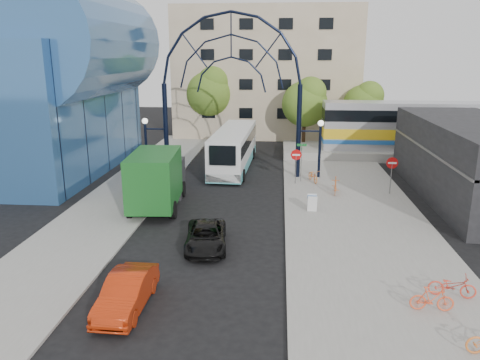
# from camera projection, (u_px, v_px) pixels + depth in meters

# --- Properties ---
(ground) EXTENTS (120.00, 120.00, 0.00)m
(ground) POSITION_uv_depth(u_px,v_px,m) (202.00, 251.00, 22.49)
(ground) COLOR black
(ground) RESTS_ON ground
(sidewalk_east) EXTENTS (8.00, 56.00, 0.12)m
(sidewalk_east) POSITION_uv_depth(u_px,v_px,m) (358.00, 225.00, 25.66)
(sidewalk_east) COLOR gray
(sidewalk_east) RESTS_ON ground
(plaza_west) EXTENTS (5.00, 50.00, 0.12)m
(plaza_west) POSITION_uv_depth(u_px,v_px,m) (114.00, 206.00, 28.77)
(plaza_west) COLOR gray
(plaza_west) RESTS_ON ground
(gateway_arch) EXTENTS (13.64, 0.44, 12.10)m
(gateway_arch) POSITION_uv_depth(u_px,v_px,m) (231.00, 62.00, 33.69)
(gateway_arch) COLOR black
(gateway_arch) RESTS_ON ground
(stop_sign) EXTENTS (0.80, 0.07, 2.50)m
(stop_sign) POSITION_uv_depth(u_px,v_px,m) (296.00, 158.00, 33.10)
(stop_sign) COLOR slate
(stop_sign) RESTS_ON sidewalk_east
(do_not_enter_sign) EXTENTS (0.76, 0.07, 2.48)m
(do_not_enter_sign) POSITION_uv_depth(u_px,v_px,m) (392.00, 167.00, 30.68)
(do_not_enter_sign) COLOR slate
(do_not_enter_sign) RESTS_ON sidewalk_east
(street_name_sign) EXTENTS (0.70, 0.70, 2.80)m
(street_name_sign) POSITION_uv_depth(u_px,v_px,m) (301.00, 154.00, 33.61)
(street_name_sign) COLOR slate
(street_name_sign) RESTS_ON sidewalk_east
(sandwich_board) EXTENTS (0.55, 0.61, 0.99)m
(sandwich_board) POSITION_uv_depth(u_px,v_px,m) (312.00, 201.00, 27.58)
(sandwich_board) COLOR white
(sandwich_board) RESTS_ON sidewalk_east
(transit_hall) EXTENTS (16.50, 18.00, 14.50)m
(transit_hall) POSITION_uv_depth(u_px,v_px,m) (37.00, 86.00, 36.39)
(transit_hall) COLOR #315F97
(transit_hall) RESTS_ON ground
(commercial_block_east) EXTENTS (6.00, 16.00, 5.00)m
(commercial_block_east) POSITION_uv_depth(u_px,v_px,m) (472.00, 160.00, 30.13)
(commercial_block_east) COLOR black
(commercial_block_east) RESTS_ON ground
(apartment_block) EXTENTS (20.00, 12.10, 14.00)m
(apartment_block) POSITION_uv_depth(u_px,v_px,m) (267.00, 72.00, 54.09)
(apartment_block) COLOR tan
(apartment_block) RESTS_ON ground
(train_platform) EXTENTS (32.00, 5.00, 0.80)m
(train_platform) POSITION_uv_depth(u_px,v_px,m) (462.00, 154.00, 41.89)
(train_platform) COLOR gray
(train_platform) RESTS_ON ground
(train_car) EXTENTS (25.10, 3.05, 4.20)m
(train_car) POSITION_uv_depth(u_px,v_px,m) (466.00, 127.00, 41.23)
(train_car) COLOR #B7B7BC
(train_car) RESTS_ON train_platform
(tree_north_a) EXTENTS (4.48, 4.48, 7.00)m
(tree_north_a) POSITION_uv_depth(u_px,v_px,m) (306.00, 101.00, 45.69)
(tree_north_a) COLOR #382314
(tree_north_a) RESTS_ON ground
(tree_north_b) EXTENTS (5.12, 5.12, 8.00)m
(tree_north_b) POSITION_uv_depth(u_px,v_px,m) (211.00, 90.00, 50.18)
(tree_north_b) COLOR #382314
(tree_north_b) RESTS_ON ground
(tree_north_c) EXTENTS (4.16, 4.16, 6.50)m
(tree_north_c) POSITION_uv_depth(u_px,v_px,m) (365.00, 103.00, 47.21)
(tree_north_c) COLOR #382314
(tree_north_c) RESTS_ON ground
(city_bus) EXTENTS (3.08, 11.68, 3.18)m
(city_bus) POSITION_uv_depth(u_px,v_px,m) (234.00, 148.00, 38.25)
(city_bus) COLOR white
(city_bus) RESTS_ON ground
(green_truck) EXTENTS (3.16, 7.22, 3.56)m
(green_truck) POSITION_uv_depth(u_px,v_px,m) (158.00, 179.00, 28.53)
(green_truck) COLOR black
(green_truck) RESTS_ON ground
(black_suv) EXTENTS (2.39, 4.37, 1.16)m
(black_suv) POSITION_uv_depth(u_px,v_px,m) (206.00, 237.00, 22.68)
(black_suv) COLOR black
(black_suv) RESTS_ON ground
(red_sedan) EXTENTS (1.46, 4.03, 1.32)m
(red_sedan) POSITION_uv_depth(u_px,v_px,m) (127.00, 292.00, 17.26)
(red_sedan) COLOR #B7290B
(red_sedan) RESTS_ON ground
(bike_near_a) EXTENTS (1.05, 1.78, 0.88)m
(bike_near_a) POSITION_uv_depth(u_px,v_px,m) (313.00, 176.00, 33.96)
(bike_near_a) COLOR orange
(bike_near_a) RESTS_ON sidewalk_east
(bike_near_b) EXTENTS (0.72, 1.85, 1.08)m
(bike_near_b) POSITION_uv_depth(u_px,v_px,m) (335.00, 186.00, 31.10)
(bike_near_b) COLOR #D16329
(bike_near_b) RESTS_ON sidewalk_east
(bike_far_a) EXTENTS (1.83, 0.91, 0.92)m
(bike_far_a) POSITION_uv_depth(u_px,v_px,m) (452.00, 286.00, 17.91)
(bike_far_a) COLOR #E6422E
(bike_far_a) RESTS_ON sidewalk_east
(bike_far_b) EXTENTS (1.59, 0.49, 0.95)m
(bike_far_b) POSITION_uv_depth(u_px,v_px,m) (432.00, 299.00, 16.92)
(bike_far_b) COLOR #F75A31
(bike_far_b) RESTS_ON sidewalk_east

